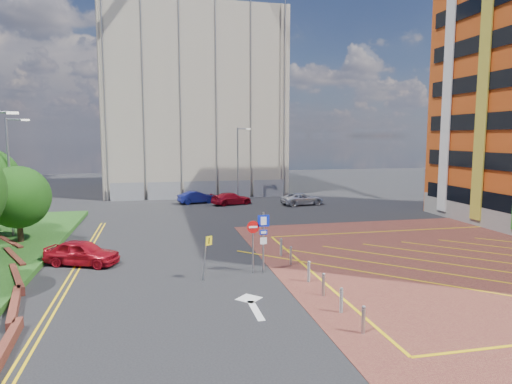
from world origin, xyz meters
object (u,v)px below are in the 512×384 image
object	(u,v)px
car_red_left	(82,253)
car_silver_back	(302,199)
tree_c	(18,197)
lamp_left_far	(11,172)
lamp_back	(239,161)
car_blue_back	(197,197)
sign_cluster	(260,236)
car_red_back	(232,199)
warning_sign	(206,252)

from	to	relation	value
car_red_left	car_silver_back	size ratio (longest dim) A/B	0.91
tree_c	lamp_left_far	distance (m)	2.65
lamp_back	car_silver_back	xyz separation A→B (m)	(5.78, -4.96, -3.74)
car_blue_back	car_silver_back	size ratio (longest dim) A/B	0.88
sign_cluster	car_red_left	bearing A→B (deg)	158.98
lamp_back	car_blue_back	world-z (taller)	lamp_back
lamp_left_far	car_silver_back	bearing A→B (deg)	24.45
tree_c	car_blue_back	xyz separation A→B (m)	(12.79, 16.46, -2.54)
sign_cluster	car_red_left	size ratio (longest dim) A/B	0.78
car_silver_back	tree_c	bearing A→B (deg)	109.08
tree_c	car_silver_back	size ratio (longest dim) A/B	1.10
lamp_left_far	car_red_back	world-z (taller)	lamp_left_far
tree_c	warning_sign	xyz separation A→B (m)	(10.96, -9.66, -1.76)
lamp_left_far	car_red_back	distance (m)	21.80
tree_c	warning_sign	world-z (taller)	tree_c
tree_c	car_red_back	xyz separation A→B (m)	(16.25, 14.81, -2.57)
sign_cluster	car_silver_back	world-z (taller)	sign_cluster
lamp_left_far	car_red_left	xyz separation A→B (m)	(5.48, -7.47, -3.96)
car_red_left	car_blue_back	size ratio (longest dim) A/B	1.04
car_red_left	lamp_left_far	bearing A→B (deg)	58.79
lamp_left_far	lamp_back	world-z (taller)	lamp_left_far
lamp_left_far	car_blue_back	world-z (taller)	lamp_left_far
car_blue_back	warning_sign	bearing A→B (deg)	162.56
tree_c	car_blue_back	size ratio (longest dim) A/B	1.24
lamp_left_far	car_red_left	size ratio (longest dim) A/B	1.96
warning_sign	car_red_left	xyz separation A→B (m)	(-6.40, 4.20, -0.73)
car_red_left	car_red_back	world-z (taller)	car_red_left
lamp_left_far	warning_sign	xyz separation A→B (m)	(11.88, -11.66, -3.23)
lamp_left_far	warning_sign	world-z (taller)	lamp_left_far
tree_c	lamp_back	size ratio (longest dim) A/B	0.61
car_red_left	car_red_back	distance (m)	23.40
tree_c	lamp_back	world-z (taller)	lamp_back
car_red_left	car_silver_back	world-z (taller)	car_red_left
tree_c	car_red_back	distance (m)	22.14
warning_sign	tree_c	bearing A→B (deg)	138.61
car_blue_back	car_red_back	size ratio (longest dim) A/B	0.92
tree_c	car_silver_back	xyz separation A→B (m)	(23.36, 13.04, -2.57)
lamp_left_far	car_blue_back	bearing A→B (deg)	46.52
tree_c	lamp_left_far	size ratio (longest dim) A/B	0.61
sign_cluster	car_red_back	world-z (taller)	sign_cluster
car_blue_back	car_red_back	bearing A→B (deg)	-128.96
car_red_left	tree_c	bearing A→B (deg)	62.34
lamp_left_far	lamp_back	bearing A→B (deg)	40.86
tree_c	lamp_back	distance (m)	25.19
tree_c	car_red_left	size ratio (longest dim) A/B	1.20
sign_cluster	warning_sign	xyz separation A→B (m)	(-2.83, -0.65, -0.52)
car_red_back	car_silver_back	distance (m)	7.32
lamp_back	car_blue_back	size ratio (longest dim) A/B	2.03
sign_cluster	car_red_left	world-z (taller)	sign_cluster
lamp_back	car_blue_back	xyz separation A→B (m)	(-4.79, -1.54, -3.71)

